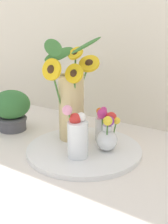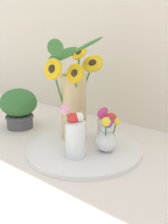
# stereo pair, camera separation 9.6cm
# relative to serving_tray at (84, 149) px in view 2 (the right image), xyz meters

# --- Properties ---
(ground_plane) EXTENTS (6.00, 6.00, 0.00)m
(ground_plane) POSITION_rel_serving_tray_xyz_m (0.01, -0.08, -0.01)
(ground_plane) COLOR silver
(serving_tray) EXTENTS (0.44, 0.44, 0.02)m
(serving_tray) POSITION_rel_serving_tray_xyz_m (0.00, 0.00, 0.00)
(serving_tray) COLOR white
(serving_tray) RESTS_ON ground_plane
(mason_jar_sunflowers) EXTENTS (0.25, 0.23, 0.42)m
(mason_jar_sunflowers) POSITION_rel_serving_tray_xyz_m (-0.09, 0.05, 0.18)
(mason_jar_sunflowers) COLOR #D1B77A
(mason_jar_sunflowers) RESTS_ON serving_tray
(vase_small_center) EXTENTS (0.09, 0.07, 0.19)m
(vase_small_center) POSITION_rel_serving_tray_xyz_m (0.02, -0.08, 0.09)
(vase_small_center) COLOR white
(vase_small_center) RESTS_ON serving_tray
(vase_bulb_right) EXTENTS (0.09, 0.10, 0.15)m
(vase_bulb_right) POSITION_rel_serving_tray_xyz_m (0.09, 0.03, 0.08)
(vase_bulb_right) COLOR white
(vase_bulb_right) RESTS_ON serving_tray
(vase_small_back) EXTENTS (0.07, 0.07, 0.15)m
(vase_small_back) POSITION_rel_serving_tray_xyz_m (0.03, 0.10, 0.07)
(vase_small_back) COLOR white
(vase_small_back) RESTS_ON serving_tray
(potted_plant) EXTENTS (0.17, 0.17, 0.19)m
(potted_plant) POSITION_rel_serving_tray_xyz_m (-0.41, 0.01, 0.10)
(potted_plant) COLOR #4C4C51
(potted_plant) RESTS_ON ground_plane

